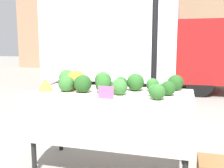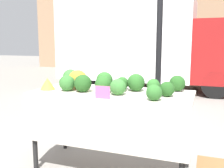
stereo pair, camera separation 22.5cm
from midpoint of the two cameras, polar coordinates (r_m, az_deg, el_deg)
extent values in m
plane|color=gray|center=(2.97, 2.28, -17.86)|extent=(40.00, 40.00, 0.00)
cube|color=#9E7A5B|center=(12.90, 16.99, 15.28)|extent=(16.00, 0.60, 5.68)
cylinder|color=black|center=(3.25, 12.22, 9.68)|extent=(0.07, 0.07, 2.79)
cube|color=white|center=(7.98, 4.46, 9.53)|extent=(3.76, 2.17, 2.23)
cube|color=maroon|center=(7.70, 23.69, 6.50)|extent=(1.48, 2.00, 1.61)
cylinder|color=black|center=(6.87, 22.48, -0.10)|extent=(0.68, 0.22, 0.68)
cylinder|color=black|center=(8.63, 22.04, 1.65)|extent=(0.68, 0.22, 0.68)
cylinder|color=black|center=(7.57, -5.03, 1.33)|extent=(0.68, 0.22, 0.68)
cylinder|color=black|center=(9.20, -0.33, 2.72)|extent=(0.68, 0.22, 0.68)
cube|color=beige|center=(2.70, 2.38, -2.01)|extent=(1.63, 0.74, 0.03)
cube|color=beige|center=(2.43, -0.28, -9.25)|extent=(1.63, 0.01, 0.46)
cylinder|color=black|center=(2.87, -14.37, -10.35)|extent=(0.05, 0.05, 0.81)
cylinder|color=black|center=(2.41, 17.81, -14.32)|extent=(0.05, 0.05, 0.81)
cylinder|color=black|center=(3.37, -8.42, -7.25)|extent=(0.05, 0.05, 0.81)
cylinder|color=black|center=(2.99, 18.32, -9.76)|extent=(0.05, 0.05, 0.81)
sphere|color=orange|center=(2.88, -5.24, 1.00)|extent=(0.20, 0.20, 0.20)
cone|color=#93B238|center=(2.86, -11.70, 0.04)|extent=(0.16, 0.16, 0.13)
sphere|color=#285B23|center=(2.74, 7.59, 0.31)|extent=(0.18, 0.18, 0.18)
sphere|color=#285B23|center=(2.83, 4.54, 0.17)|extent=(0.14, 0.14, 0.14)
sphere|color=#2D6628|center=(2.73, 11.34, -0.30)|extent=(0.14, 0.14, 0.14)
sphere|color=#336B2D|center=(2.75, -7.45, 0.18)|extent=(0.17, 0.17, 0.17)
sphere|color=#387533|center=(3.15, -7.01, 1.50)|extent=(0.19, 0.19, 0.19)
sphere|color=#285B23|center=(2.62, 0.54, -0.12)|extent=(0.17, 0.17, 0.17)
sphere|color=#336B2D|center=(2.47, 11.36, -1.53)|extent=(0.11, 0.11, 0.11)
sphere|color=#285B23|center=(2.71, 4.41, -0.45)|extent=(0.11, 0.11, 0.11)
sphere|color=#2D6628|center=(2.88, 0.58, 0.83)|extent=(0.18, 0.18, 0.18)
sphere|color=#387533|center=(2.52, 3.83, -0.66)|extent=(0.16, 0.16, 0.16)
sphere|color=#2D6628|center=(2.32, 11.90, -1.87)|extent=(0.14, 0.14, 0.14)
sphere|color=#23511E|center=(2.52, 14.40, -1.10)|extent=(0.14, 0.14, 0.14)
sphere|color=#23511E|center=(2.67, -3.99, 0.14)|extent=(0.18, 0.18, 0.18)
sphere|color=#23511E|center=(2.82, 16.26, 0.11)|extent=(0.17, 0.17, 0.17)
cube|color=#F45B9E|center=(2.35, 0.66, -1.87)|extent=(0.14, 0.01, 0.12)
camera|label=1|loc=(0.11, -87.60, 0.38)|focal=42.00mm
camera|label=2|loc=(0.11, 92.40, -0.38)|focal=42.00mm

